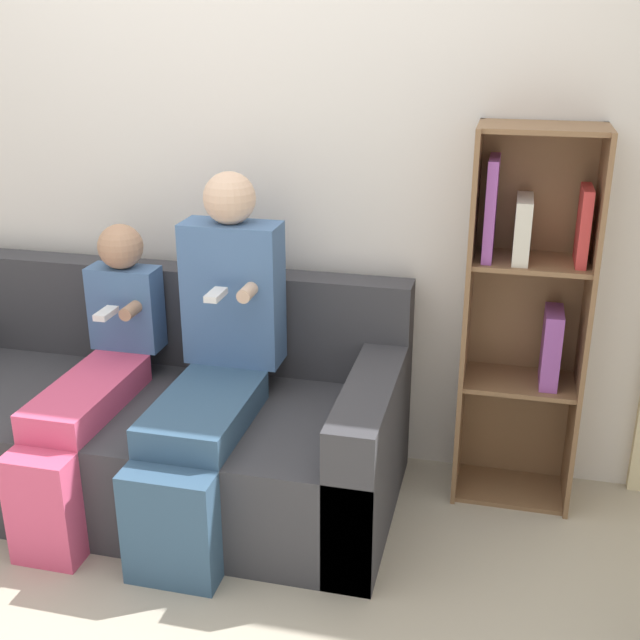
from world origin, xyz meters
The scene contains 6 objects.
ground_plane centered at (0.00, 0.00, 0.00)m, with size 14.00×14.00×0.00m, color #B2A893.
back_wall centered at (0.00, 1.02, 1.27)m, with size 10.00×0.06×2.55m.
couch centered at (-0.27, 0.54, 0.27)m, with size 2.07×0.89×0.83m.
adult_seated centered at (0.10, 0.47, 0.64)m, with size 0.37×0.86×1.27m.
child_seated centered at (-0.38, 0.41, 0.52)m, with size 0.28×0.87×1.04m.
bookshelf centered at (1.20, 0.86, 0.78)m, with size 0.45×0.30×1.45m.
Camera 1 is at (1.11, -2.06, 1.81)m, focal length 45.00 mm.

